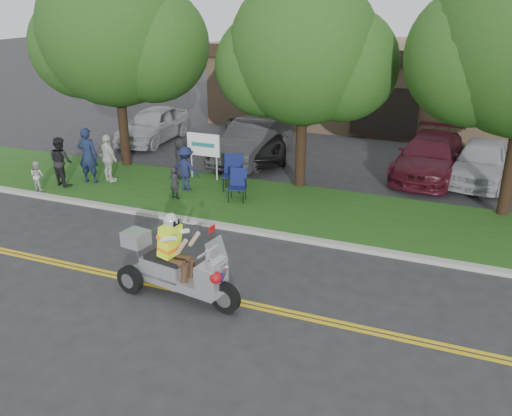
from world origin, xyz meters
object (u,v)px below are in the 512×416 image
at_px(lawn_chair_a, 238,183).
at_px(spectator_adult_mid, 61,161).
at_px(lawn_chair_b, 233,170).
at_px(trike_scooter, 175,268).
at_px(spectator_adult_left, 88,155).
at_px(spectator_adult_right, 108,158).
at_px(parked_car_mid, 254,138).
at_px(parked_car_far_left, 153,125).
at_px(parked_car_far_right, 482,161).
at_px(parked_car_right, 430,156).
at_px(parked_car_left, 253,141).

distance_m(lawn_chair_a, spectator_adult_mid, 6.30).
xyz_separation_m(lawn_chair_a, spectator_adult_mid, (-6.23, -0.93, 0.27)).
bearing_deg(lawn_chair_b, trike_scooter, -90.54).
distance_m(trike_scooter, lawn_chair_a, 5.91).
bearing_deg(spectator_adult_left, spectator_adult_right, -163.53).
xyz_separation_m(lawn_chair_b, spectator_adult_left, (-4.96, -1.26, 0.30)).
relative_size(lawn_chair_a, parked_car_mid, 0.19).
bearing_deg(parked_car_mid, parked_car_far_left, 152.76).
height_order(trike_scooter, parked_car_mid, trike_scooter).
bearing_deg(spectator_adult_mid, trike_scooter, 162.08).
bearing_deg(parked_car_mid, trike_scooter, -98.46).
relative_size(lawn_chair_b, spectator_adult_mid, 0.71).
distance_m(lawn_chair_b, spectator_adult_left, 5.12).
distance_m(trike_scooter, parked_car_far_right, 12.61).
distance_m(spectator_adult_right, parked_car_mid, 6.22).
height_order(lawn_chair_b, parked_car_mid, parked_car_mid).
bearing_deg(parked_car_right, parked_car_mid, -175.05).
height_order(spectator_adult_right, parked_car_mid, spectator_adult_right).
height_order(lawn_chair_a, lawn_chair_b, lawn_chair_b).
bearing_deg(parked_car_far_left, lawn_chair_a, -42.97).
relative_size(lawn_chair_a, spectator_adult_right, 0.61).
height_order(trike_scooter, spectator_adult_right, trike_scooter).
height_order(parked_car_left, parked_car_mid, parked_car_left).
bearing_deg(parked_car_far_left, parked_car_mid, -7.83).
height_order(spectator_adult_right, parked_car_far_left, spectator_adult_right).
xyz_separation_m(lawn_chair_b, parked_car_far_right, (7.76, 4.30, -0.02)).
bearing_deg(parked_car_far_right, trike_scooter, -111.31).
bearing_deg(spectator_adult_mid, parked_car_right, -136.09).
bearing_deg(spectator_adult_right, parked_car_far_right, -134.34).
relative_size(parked_car_far_left, parked_car_left, 0.93).
relative_size(lawn_chair_b, parked_car_left, 0.24).
relative_size(trike_scooter, lawn_chair_b, 2.54).
distance_m(lawn_chair_a, parked_car_far_left, 8.79).
bearing_deg(lawn_chair_b, lawn_chair_a, -71.90).
height_order(lawn_chair_b, spectator_adult_mid, spectator_adult_mid).
relative_size(lawn_chair_a, lawn_chair_b, 0.86).
relative_size(spectator_adult_right, parked_car_right, 0.33).
xyz_separation_m(lawn_chair_a, parked_car_left, (-1.37, 4.55, 0.13)).
height_order(spectator_adult_mid, parked_car_right, spectator_adult_mid).
height_order(lawn_chair_a, parked_car_left, parked_car_left).
bearing_deg(spectator_adult_left, lawn_chair_b, -178.17).
bearing_deg(parked_car_mid, parked_car_far_right, -22.07).
distance_m(spectator_adult_right, parked_car_right, 11.61).
bearing_deg(trike_scooter, spectator_adult_mid, 154.97).
height_order(trike_scooter, spectator_adult_mid, trike_scooter).
xyz_separation_m(spectator_adult_mid, spectator_adult_right, (1.28, 0.92, -0.00)).
distance_m(lawn_chair_a, parked_car_mid, 5.47).
height_order(spectator_adult_left, parked_car_far_left, spectator_adult_left).
bearing_deg(parked_car_left, parked_car_right, 6.71).
bearing_deg(lawn_chair_a, lawn_chair_b, 110.36).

